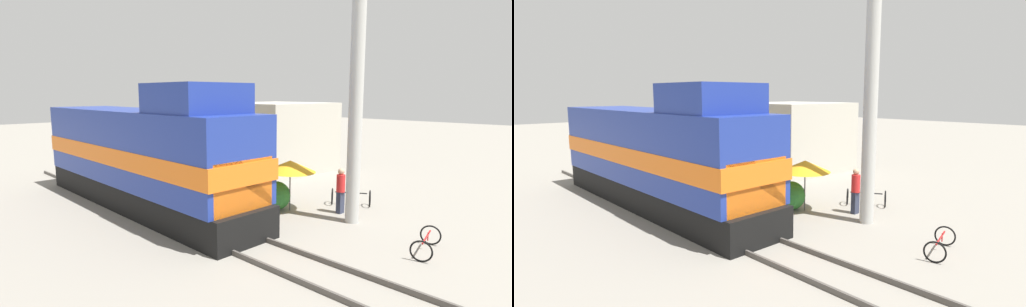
# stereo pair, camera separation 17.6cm
# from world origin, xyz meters

# --- Properties ---
(ground_plane) EXTENTS (120.00, 120.00, 0.00)m
(ground_plane) POSITION_xyz_m (0.00, 0.00, 0.00)
(ground_plane) COLOR gray
(rail_near) EXTENTS (0.08, 30.10, 0.15)m
(rail_near) POSITION_xyz_m (-0.72, 0.00, 0.07)
(rail_near) COLOR #4C4742
(rail_near) RESTS_ON ground_plane
(rail_far) EXTENTS (0.08, 30.10, 0.15)m
(rail_far) POSITION_xyz_m (0.72, 0.00, 0.07)
(rail_far) COLOR #4C4742
(rail_far) RESTS_ON ground_plane
(locomotive) EXTENTS (2.86, 13.12, 5.00)m
(locomotive) POSITION_xyz_m (0.00, 4.28, 2.15)
(locomotive) COLOR black
(locomotive) RESTS_ON ground_plane
(utility_pole) EXTENTS (1.80, 0.49, 11.02)m
(utility_pole) POSITION_xyz_m (4.39, -2.67, 5.55)
(utility_pole) COLOR #B2B2AD
(utility_pole) RESTS_ON ground_plane
(vendor_umbrella) EXTENTS (2.03, 2.03, 2.05)m
(vendor_umbrella) POSITION_xyz_m (3.88, -0.11, 1.82)
(vendor_umbrella) COLOR #4C4C4C
(vendor_umbrella) RESTS_ON ground_plane
(billboard_sign) EXTENTS (2.15, 0.12, 3.26)m
(billboard_sign) POSITION_xyz_m (5.63, 5.29, 2.41)
(billboard_sign) COLOR #595959
(billboard_sign) RESTS_ON ground_plane
(shrub_cluster) EXTENTS (1.16, 1.16, 1.16)m
(shrub_cluster) POSITION_xyz_m (3.61, 0.37, 0.58)
(shrub_cluster) COLOR #2D722D
(shrub_cluster) RESTS_ON ground_plane
(person_bystander) EXTENTS (0.34, 0.34, 1.80)m
(person_bystander) POSITION_xyz_m (5.02, -1.74, 0.98)
(person_bystander) COLOR #2D3347
(person_bystander) RESTS_ON ground_plane
(bicycle) EXTENTS (1.43, 1.72, 0.69)m
(bicycle) POSITION_xyz_m (6.28, -1.43, 0.36)
(bicycle) COLOR black
(bicycle) RESTS_ON ground_plane
(bicycle_spare) EXTENTS (1.68, 0.97, 0.63)m
(bicycle_spare) POSITION_xyz_m (3.46, -5.77, 0.32)
(bicycle_spare) COLOR black
(bicycle_spare) RESTS_ON ground_plane
(building_block_distant) EXTENTS (5.94, 5.49, 4.12)m
(building_block_distant) POSITION_xyz_m (9.90, 6.27, 2.06)
(building_block_distant) COLOR #B7B2A3
(building_block_distant) RESTS_ON ground_plane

